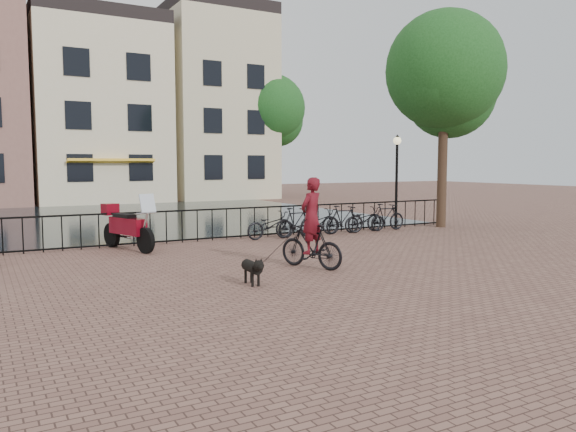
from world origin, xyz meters
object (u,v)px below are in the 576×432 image
lamp_post (397,166)px  cyclist (311,228)px  motorcycle (128,221)px  dog (252,271)px

lamp_post → cyclist: size_ratio=1.38×
cyclist → motorcycle: size_ratio=1.04×
lamp_post → motorcycle: 10.16m
lamp_post → dog: (-8.91, -6.17, -2.09)m
cyclist → dog: (-2.00, -0.96, -0.66)m
cyclist → lamp_post: bearing=-165.7°
cyclist → dog: size_ratio=2.84×
lamp_post → cyclist: lamp_post is taller
lamp_post → dog: bearing=-145.3°
lamp_post → motorcycle: lamp_post is taller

